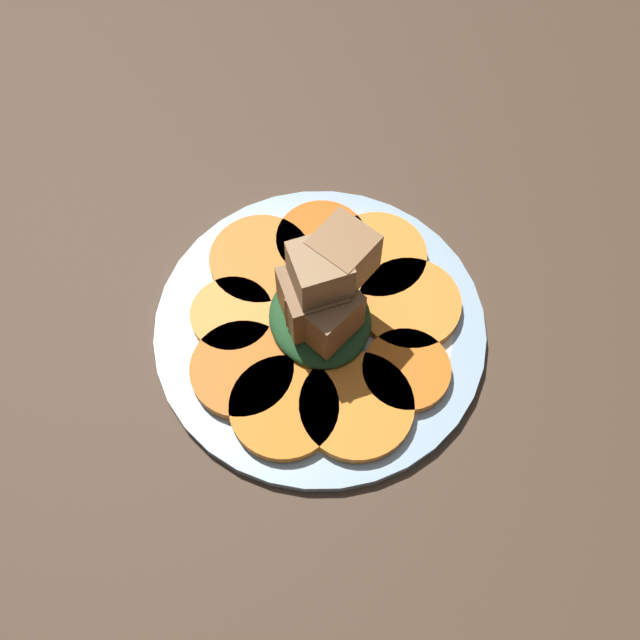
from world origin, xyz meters
The scene contains 13 objects.
table_slab centered at (0.00, 0.00, 1.00)cm, with size 120.00×120.00×2.00cm, color #4C3828.
plate centered at (0.00, 0.00, 2.52)cm, with size 27.74×27.74×1.05cm.
carrot_slice_0 centered at (-2.14, 7.26, 3.59)cm, with size 8.43×8.43×0.98cm, color orange.
carrot_slice_1 centered at (-6.29, 4.96, 3.59)cm, with size 8.69×8.69×0.98cm, color orange.
carrot_slice_2 centered at (-7.89, -0.51, 3.59)cm, with size 9.10×9.10×0.98cm, color orange.
carrot_slice_3 centered at (-6.21, -5.31, 3.59)cm, with size 7.15×7.15×0.98cm, color orange.
carrot_slice_4 centered at (-0.61, -7.69, 3.59)cm, with size 8.62×8.62×0.98cm, color orange.
carrot_slice_5 centered at (4.71, -6.69, 3.59)cm, with size 8.57×8.57×0.98cm, color orange.
carrot_slice_6 centered at (7.65, -2.57, 3.59)cm, with size 7.96×7.96×0.98cm, color #D66114.
carrot_slice_7 centered at (7.33, 3.05, 3.59)cm, with size 8.86×8.86×0.98cm, color orange.
carrot_slice_8 centered at (2.91, 6.79, 3.59)cm, with size 6.92×6.92×0.98cm, color orange.
center_pile centered at (-0.20, -0.10, 7.65)cm, with size 9.24×9.09×10.94cm.
fork centered at (-0.28, -5.97, 3.30)cm, with size 18.09×4.59×0.40cm.
Camera 1 is at (-28.77, 9.13, 62.69)cm, focal length 45.00 mm.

